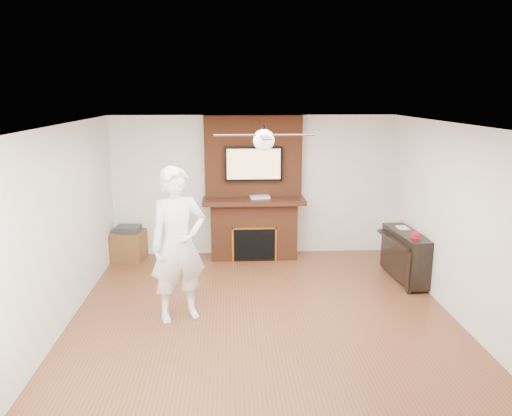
{
  "coord_description": "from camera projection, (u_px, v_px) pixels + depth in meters",
  "views": [
    {
      "loc": [
        -0.42,
        -6.04,
        2.88
      ],
      "look_at": [
        -0.05,
        0.9,
        1.27
      ],
      "focal_mm": 35.0,
      "sensor_mm": 36.0,
      "label": 1
    }
  ],
  "objects": [
    {
      "name": "candle_cream",
      "position": [
        255.0,
        255.0,
        8.84
      ],
      "size": [
        0.07,
        0.07,
        0.12
      ],
      "primitive_type": "cylinder",
      "color": "#C0BE98",
      "rests_on": "ground"
    },
    {
      "name": "person",
      "position": [
        178.0,
        245.0,
        6.32
      ],
      "size": [
        0.87,
        0.74,
        2.0
      ],
      "primitive_type": "imported",
      "rotation": [
        0.0,
        0.0,
        0.41
      ],
      "color": "white",
      "rests_on": "ground"
    },
    {
      "name": "candle_blue",
      "position": [
        261.0,
        257.0,
        8.81
      ],
      "size": [
        0.06,
        0.06,
        0.09
      ],
      "primitive_type": "cylinder",
      "color": "teal",
      "rests_on": "ground"
    },
    {
      "name": "candle_green",
      "position": [
        253.0,
        256.0,
        8.85
      ],
      "size": [
        0.07,
        0.07,
        0.1
      ],
      "primitive_type": "cylinder",
      "color": "#468234",
      "rests_on": "ground"
    },
    {
      "name": "fireplace",
      "position": [
        253.0,
        202.0,
        8.8
      ],
      "size": [
        1.78,
        0.64,
        2.5
      ],
      "color": "brown",
      "rests_on": "ground"
    },
    {
      "name": "room_shell",
      "position": [
        264.0,
        226.0,
        6.26
      ],
      "size": [
        5.36,
        5.86,
        2.86
      ],
      "color": "brown",
      "rests_on": "ground"
    },
    {
      "name": "side_table",
      "position": [
        129.0,
        244.0,
        8.78
      ],
      "size": [
        0.58,
        0.58,
        0.61
      ],
      "rotation": [
        0.0,
        0.0,
        -0.11
      ],
      "color": "brown",
      "rests_on": "ground"
    },
    {
      "name": "tv",
      "position": [
        254.0,
        164.0,
        8.6
      ],
      "size": [
        1.0,
        0.08,
        0.6
      ],
      "color": "black",
      "rests_on": "fireplace"
    },
    {
      "name": "ceiling_fan",
      "position": [
        264.0,
        139.0,
        6.02
      ],
      "size": [
        1.21,
        1.21,
        0.31
      ],
      "color": "black",
      "rests_on": "room_shell"
    },
    {
      "name": "cable_box",
      "position": [
        260.0,
        197.0,
        8.68
      ],
      "size": [
        0.36,
        0.24,
        0.05
      ],
      "primitive_type": "cube",
      "rotation": [
        0.0,
        0.0,
        0.16
      ],
      "color": "silver",
      "rests_on": "fireplace"
    },
    {
      "name": "piano",
      "position": [
        406.0,
        255.0,
        7.76
      ],
      "size": [
        0.53,
        1.22,
        0.87
      ],
      "rotation": [
        0.0,
        0.0,
        0.08
      ],
      "color": "black",
      "rests_on": "ground"
    },
    {
      "name": "candle_orange",
      "position": [
        242.0,
        257.0,
        8.75
      ],
      "size": [
        0.06,
        0.06,
        0.14
      ],
      "primitive_type": "cylinder",
      "color": "#B95D15",
      "rests_on": "ground"
    }
  ]
}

